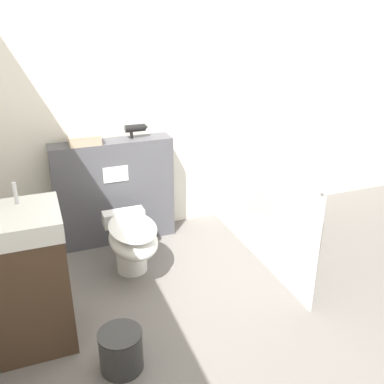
# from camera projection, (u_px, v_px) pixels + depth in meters

# --- Properties ---
(ground_plane) EXTENTS (12.00, 12.00, 0.00)m
(ground_plane) POSITION_uv_depth(u_px,v_px,m) (230.00, 342.00, 2.83)
(ground_plane) COLOR slate
(wall_back) EXTENTS (8.00, 0.06, 2.50)m
(wall_back) POSITION_uv_depth(u_px,v_px,m) (148.00, 102.00, 3.91)
(wall_back) COLOR silver
(wall_back) RESTS_ON ground_plane
(partition_panel) EXTENTS (1.08, 0.23, 0.97)m
(partition_panel) POSITION_uv_depth(u_px,v_px,m) (115.00, 192.00, 3.93)
(partition_panel) COLOR #4C4C51
(partition_panel) RESTS_ON ground_plane
(shower_glass) EXTENTS (0.04, 1.73, 1.95)m
(shower_glass) POSITION_uv_depth(u_px,v_px,m) (261.00, 150.00, 3.48)
(shower_glass) COLOR silver
(shower_glass) RESTS_ON ground_plane
(toilet) EXTENTS (0.38, 0.69, 0.47)m
(toilet) POSITION_uv_depth(u_px,v_px,m) (132.00, 241.00, 3.47)
(toilet) COLOR white
(toilet) RESTS_ON ground_plane
(sink_vanity) EXTENTS (0.48, 0.49, 1.08)m
(sink_vanity) POSITION_uv_depth(u_px,v_px,m) (29.00, 279.00, 2.69)
(sink_vanity) COLOR #473323
(sink_vanity) RESTS_ON ground_plane
(hair_drier) EXTENTS (0.21, 0.07, 0.12)m
(hair_drier) POSITION_uv_depth(u_px,v_px,m) (136.00, 128.00, 3.79)
(hair_drier) COLOR black
(hair_drier) RESTS_ON partition_panel
(folded_towel) EXTENTS (0.26, 0.20, 0.09)m
(folded_towel) POSITION_uv_depth(u_px,v_px,m) (84.00, 139.00, 3.64)
(folded_towel) COLOR tan
(folded_towel) RESTS_ON partition_panel
(waste_bin) EXTENTS (0.27, 0.27, 0.26)m
(waste_bin) POSITION_uv_depth(u_px,v_px,m) (121.00, 350.00, 2.59)
(waste_bin) COLOR #2D2D2D
(waste_bin) RESTS_ON ground_plane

